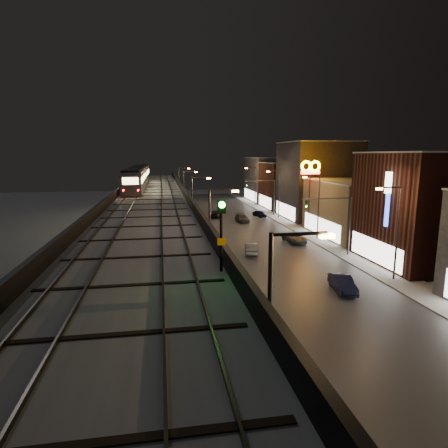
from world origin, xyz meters
TOP-DOWN VIEW (x-y plane):
  - ground at (0.00, 0.00)m, footprint 220.00×220.00m
  - road_surface at (7.50, 35.00)m, footprint 17.00×120.00m
  - sidewalk_right at (17.50, 35.00)m, footprint 4.00×120.00m
  - under_viaduct_pavement at (-6.00, 35.00)m, footprint 11.00×120.00m
  - elevated_viaduct at (-6.00, 31.84)m, footprint 9.00×100.00m
  - viaduct_trackbed at (-6.01, 31.97)m, footprint 8.40×100.00m
  - viaduct_parapet_streetside at (-1.65, 32.00)m, footprint 0.30×100.00m
  - viaduct_parapet_far at (-10.35, 32.00)m, footprint 0.30×100.00m
  - building_b at (23.99, 18.00)m, footprint 12.20×12.20m
  - building_c at (23.99, 32.00)m, footprint 12.20×15.20m
  - building_d at (23.99, 48.00)m, footprint 12.20×13.20m
  - building_e at (23.99, 62.00)m, footprint 12.20×12.20m
  - building_f at (23.99, 76.00)m, footprint 12.20×16.20m
  - streetlight_left_0 at (-0.43, -5.00)m, footprint 2.57×0.28m
  - streetlight_left_1 at (-0.43, 13.00)m, footprint 2.57×0.28m
  - streetlight_right_1 at (16.73, 13.00)m, footprint 2.56×0.28m
  - streetlight_left_2 at (-0.43, 31.00)m, footprint 2.57×0.28m
  - streetlight_right_2 at (16.73, 31.00)m, footprint 2.56×0.28m
  - streetlight_left_3 at (-0.43, 49.00)m, footprint 2.57×0.28m
  - streetlight_right_3 at (16.73, 49.00)m, footprint 2.56×0.28m
  - streetlight_left_4 at (-0.43, 67.00)m, footprint 2.57×0.28m
  - streetlight_right_4 at (16.73, 67.00)m, footprint 2.56×0.28m
  - traffic_light_rig_a at (15.84, 22.00)m, footprint 6.10×0.34m
  - traffic_light_rig_b at (15.84, 52.00)m, footprint 6.10×0.34m
  - subway_train at (-8.50, 47.05)m, footprint 2.70×33.24m
  - rail_signal at (-2.10, -2.08)m, footprint 0.38×0.44m
  - car_taxi at (1.58, 2.89)m, footprint 1.80×3.84m
  - car_near_white at (5.77, 24.53)m, footprint 2.05×4.15m
  - car_mid_silver at (0.48, 30.61)m, footprint 2.68×4.77m
  - car_mid_dark at (5.45, 51.84)m, footprint 3.17×4.96m
  - car_far_white at (1.86, 79.10)m, footprint 1.57×3.67m
  - car_onc_silver at (10.70, 10.96)m, footprint 2.15×4.46m
  - car_onc_dark at (13.00, 29.32)m, footprint 2.41×4.85m
  - car_onc_white at (9.30, 45.90)m, footprint 2.06×4.71m
  - car_onc_red at (13.82, 50.85)m, footprint 2.36×3.85m
  - sign_mcdonalds at (18.00, 36.83)m, footprint 3.27×0.61m
  - sign_citgo at (18.50, 15.96)m, footprint 2.14×0.39m
  - sign_carwash at (18.50, 16.12)m, footprint 1.57×0.35m

SIDE VIEW (x-z plane):
  - ground at x=0.00m, z-range 0.00..0.00m
  - road_surface at x=7.50m, z-range 0.00..0.06m
  - under_viaduct_pavement at x=-6.00m, z-range 0.00..0.06m
  - sidewalk_right at x=17.50m, z-range 0.00..0.14m
  - car_onc_red at x=13.82m, z-range 0.00..1.23m
  - car_far_white at x=1.86m, z-range 0.00..1.24m
  - car_mid_silver at x=0.48m, z-range 0.00..1.26m
  - car_taxi at x=1.58m, z-range 0.00..1.27m
  - car_near_white at x=5.77m, z-range 0.00..1.31m
  - car_onc_dark at x=13.00m, z-range 0.00..1.32m
  - car_mid_dark at x=5.45m, z-range 0.00..1.34m
  - car_onc_white at x=9.30m, z-range 0.00..1.35m
  - car_onc_silver at x=10.70m, z-range 0.00..1.41m
  - building_c at x=23.99m, z-range 0.00..8.16m
  - traffic_light_rig_a at x=15.84m, z-range 1.00..8.00m
  - traffic_light_rig_b at x=15.84m, z-range 1.00..8.00m
  - building_e at x=23.99m, z-range 0.00..10.16m
  - streetlight_left_0 at x=-0.43m, z-range 0.74..9.74m
  - streetlight_left_1 at x=-0.43m, z-range 0.74..9.74m
  - streetlight_right_1 at x=16.73m, z-range 0.74..9.74m
  - streetlight_left_2 at x=-0.43m, z-range 0.74..9.74m
  - streetlight_right_2 at x=16.73m, z-range 0.74..9.74m
  - streetlight_left_3 at x=-0.43m, z-range 0.74..9.74m
  - streetlight_right_3 at x=16.73m, z-range 0.74..9.74m
  - streetlight_left_4 at x=-0.43m, z-range 0.74..9.74m
  - streetlight_right_4 at x=16.73m, z-range 0.74..9.74m
  - building_f at x=23.99m, z-range 0.00..11.16m
  - elevated_viaduct at x=-6.00m, z-range 2.47..8.77m
  - sign_carwash at x=18.50m, z-range 1.66..9.81m
  - building_b at x=23.99m, z-range 0.00..12.16m
  - viaduct_trackbed at x=-6.01m, z-range 6.23..6.55m
  - viaduct_parapet_streetside at x=-1.65m, z-range 6.30..7.40m
  - viaduct_parapet_far at x=-10.35m, z-range 6.30..7.40m
  - building_d at x=23.99m, z-range 0.00..14.16m
  - sign_citgo at x=18.50m, z-range 2.63..12.78m
  - subway_train at x=-8.50m, z-range 6.61..9.83m
  - rail_signal at x=-2.10m, z-range 7.31..10.57m
  - sign_mcdonalds at x=18.00m, z-range 3.58..14.55m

